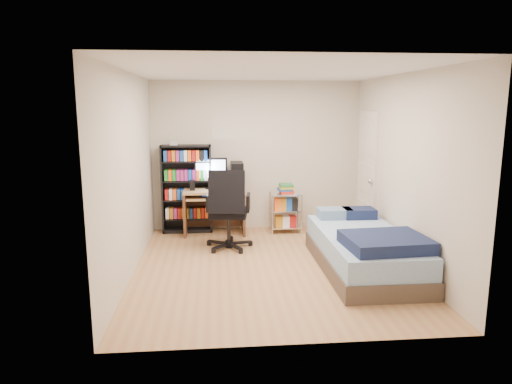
{
  "coord_description": "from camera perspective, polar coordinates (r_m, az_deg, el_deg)",
  "views": [
    {
      "loc": [
        -0.69,
        -5.68,
        2.08
      ],
      "look_at": [
        -0.15,
        0.4,
        0.93
      ],
      "focal_mm": 32.0,
      "sensor_mm": 36.0,
      "label": 1
    }
  ],
  "objects": [
    {
      "name": "media_shelf",
      "position": [
        7.65,
        -8.65,
        0.53
      ],
      "size": [
        0.82,
        0.27,
        1.52
      ],
      "color": "black",
      "rests_on": "room"
    },
    {
      "name": "wire_cart",
      "position": [
        7.6,
        3.74,
        -1.09
      ],
      "size": [
        0.51,
        0.37,
        0.82
      ],
      "rotation": [
        0.0,
        0.0,
        0.0
      ],
      "color": "silver",
      "rests_on": "room"
    },
    {
      "name": "bed",
      "position": [
        6.05,
        13.4,
        -7.01
      ],
      "size": [
        1.08,
        2.16,
        0.62
      ],
      "color": "#51463C",
      "rests_on": "room"
    },
    {
      "name": "room",
      "position": [
        5.78,
        1.81,
        2.41
      ],
      "size": [
        3.58,
        4.08,
        2.58
      ],
      "color": "tan",
      "rests_on": "ground"
    },
    {
      "name": "office_chair",
      "position": [
        6.73,
        -3.48,
        -3.96
      ],
      "size": [
        0.8,
        0.8,
        1.2
      ],
      "rotation": [
        0.0,
        0.0,
        -0.13
      ],
      "color": "black",
      "rests_on": "room"
    },
    {
      "name": "computer_desk",
      "position": [
        7.53,
        -4.49,
        -0.12
      ],
      "size": [
        0.99,
        0.58,
        1.25
      ],
      "color": "tan",
      "rests_on": "room"
    },
    {
      "name": "door",
      "position": [
        7.51,
        13.73,
        2.1
      ],
      "size": [
        0.12,
        0.8,
        2.0
      ],
      "color": "silver",
      "rests_on": "room"
    }
  ]
}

